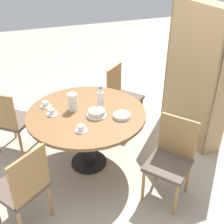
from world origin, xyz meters
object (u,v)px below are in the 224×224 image
object	(u,v)px
chair_d	(122,95)
bookshelf	(195,76)
cup_a	(46,105)
chair_b	(23,186)
chair_c	(171,158)
coffee_pot	(73,101)
cake_main	(97,113)
chair_a	(10,120)
cup_b	(52,112)
water_bottle	(101,99)
cup_c	(81,129)

from	to	relation	value
chair_d	bookshelf	size ratio (longest dim) A/B	0.50
bookshelf	cup_a	bearing A→B (deg)	85.90
chair_b	chair_c	bearing A→B (deg)	139.67
bookshelf	coffee_pot	bearing A→B (deg)	91.46
bookshelf	coffee_pot	size ratio (longest dim) A/B	7.62
cake_main	chair_d	bearing A→B (deg)	141.55
chair_b	coffee_pot	size ratio (longest dim) A/B	3.80
chair_a	cup_b	size ratio (longest dim) A/B	7.06
chair_a	water_bottle	distance (m)	1.22
chair_d	cup_a	world-z (taller)	chair_d
chair_a	coffee_pot	xyz separation A→B (m)	(0.48, 0.71, 0.37)
chair_a	chair_c	size ratio (longest dim) A/B	1.00
chair_a	water_bottle	bearing A→B (deg)	-169.07
chair_a	chair_b	size ratio (longest dim) A/B	1.00
coffee_pot	cup_a	distance (m)	0.35
water_bottle	coffee_pot	bearing A→B (deg)	-101.04
chair_d	cake_main	bearing A→B (deg)	-168.59
cup_b	chair_d	bearing A→B (deg)	119.30
chair_d	chair_b	bearing A→B (deg)	-179.00
cup_a	chair_d	bearing A→B (deg)	109.98
chair_c	bookshelf	world-z (taller)	bookshelf
chair_c	bookshelf	bearing A→B (deg)	99.74
cup_b	cup_a	bearing A→B (deg)	-169.52
chair_a	cake_main	bearing A→B (deg)	-178.71
cup_c	chair_a	bearing A→B (deg)	-143.76
chair_a	chair_c	distance (m)	2.03
coffee_pot	chair_b	bearing A→B (deg)	-42.15
chair_b	water_bottle	bearing A→B (deg)	179.68
chair_c	cup_a	xyz separation A→B (m)	(-1.07, -1.08, 0.29)
coffee_pot	cup_b	bearing A→B (deg)	-84.46
chair_a	chair_c	bearing A→B (deg)	176.59
chair_a	coffee_pot	distance (m)	0.94
bookshelf	cup_a	distance (m)	1.96
chair_b	cup_a	size ratio (longest dim) A/B	7.06
chair_d	bookshelf	distance (m)	1.06
coffee_pot	cake_main	xyz separation A→B (m)	(0.23, 0.21, -0.07)
coffee_pot	cake_main	size ratio (longest dim) A/B	1.10
chair_b	chair_d	size ratio (longest dim) A/B	1.00
chair_c	bookshelf	distance (m)	1.34
bookshelf	water_bottle	distance (m)	1.35
chair_c	cake_main	size ratio (longest dim) A/B	4.17
chair_b	cup_c	distance (m)	0.77
water_bottle	cup_b	size ratio (longest dim) A/B	2.03
cake_main	cup_a	distance (m)	0.64
chair_a	water_bottle	size ratio (longest dim) A/B	3.47
cake_main	cup_a	size ratio (longest dim) A/B	1.69
chair_b	cup_a	bearing A→B (deg)	-147.86
bookshelf	cup_a	world-z (taller)	bookshelf
cake_main	bookshelf	bearing A→B (deg)	100.46
chair_c	cake_main	bearing A→B (deg)	-175.63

